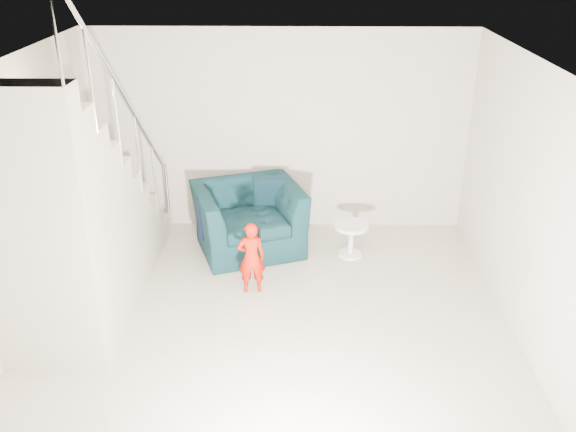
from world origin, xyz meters
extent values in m
plane|color=tan|center=(0.00, 0.00, 0.00)|extent=(5.50, 5.50, 0.00)
plane|color=silver|center=(0.00, 0.00, 2.70)|extent=(5.50, 5.50, 0.00)
plane|color=#AC9C8C|center=(0.00, 2.75, 1.35)|extent=(5.00, 0.00, 5.00)
plane|color=#AC9C8C|center=(2.50, 0.00, 1.35)|extent=(0.00, 5.50, 5.50)
imported|color=black|center=(-0.37, 2.03, 0.42)|extent=(1.61, 1.51, 0.85)
imported|color=#A41E05|center=(-0.26, 0.98, 0.43)|extent=(0.34, 0.25, 0.86)
cylinder|color=silver|center=(0.93, 1.85, 0.42)|extent=(0.44, 0.44, 0.04)
cylinder|color=silver|center=(0.93, 1.85, 0.20)|extent=(0.07, 0.07, 0.39)
cylinder|color=silver|center=(0.93, 1.85, 0.02)|extent=(0.31, 0.31, 0.03)
cube|color=#ADA089|center=(-2.00, 2.35, 0.14)|extent=(1.00, 0.30, 0.27)
cube|color=#ADA089|center=(-2.00, 2.05, 0.27)|extent=(1.00, 0.30, 0.54)
cube|color=#ADA089|center=(-2.00, 1.75, 0.41)|extent=(1.00, 0.30, 0.81)
cube|color=#ADA089|center=(-2.00, 1.45, 0.54)|extent=(1.00, 0.30, 1.08)
cube|color=#ADA089|center=(-2.00, 1.15, 0.68)|extent=(1.00, 0.30, 1.35)
cube|color=#ADA089|center=(-2.00, 0.85, 0.81)|extent=(1.00, 0.30, 1.62)
cube|color=#ADA089|center=(-2.00, 0.55, 0.95)|extent=(1.00, 0.30, 1.89)
cube|color=#ADA089|center=(-2.00, 0.25, 1.08)|extent=(1.00, 0.30, 2.16)
cube|color=#ADA089|center=(-2.00, -0.05, 1.22)|extent=(1.00, 0.30, 2.43)
cube|color=#ADA089|center=(-2.00, -0.35, 1.35)|extent=(1.00, 0.30, 2.70)
cylinder|color=silver|center=(-1.50, 1.00, 2.25)|extent=(0.04, 3.03, 2.73)
cylinder|color=silver|center=(-1.50, 2.50, 0.50)|extent=(0.04, 0.04, 1.00)
cube|color=black|center=(-0.09, 2.34, 0.66)|extent=(0.46, 0.22, 0.46)
cube|color=black|center=(-0.95, 1.98, 0.53)|extent=(0.05, 0.51, 0.57)
cube|color=black|center=(-0.16, 0.97, 0.75)|extent=(0.04, 0.05, 0.10)
camera|label=1|loc=(0.28, -5.01, 3.76)|focal=38.00mm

